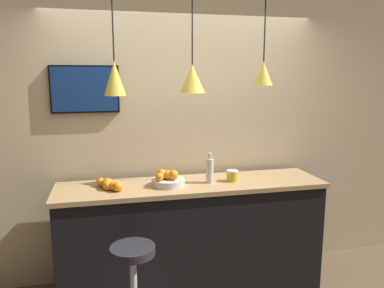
% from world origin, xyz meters
% --- Properties ---
extents(back_wall, '(8.00, 0.06, 2.90)m').
position_xyz_m(back_wall, '(0.00, 0.97, 1.45)').
color(back_wall, beige).
rests_on(back_wall, ground_plane).
extents(service_counter, '(2.35, 0.59, 1.01)m').
position_xyz_m(service_counter, '(0.00, 0.57, 0.51)').
color(service_counter, black).
rests_on(service_counter, ground_plane).
extents(bar_stool, '(0.42, 0.42, 0.74)m').
position_xyz_m(bar_stool, '(-0.57, 0.00, 0.46)').
color(bar_stool, '#B7B7BC').
rests_on(bar_stool, ground_plane).
extents(fruit_bowl, '(0.28, 0.28, 0.15)m').
position_xyz_m(fruit_bowl, '(-0.22, 0.54, 1.06)').
color(fruit_bowl, beige).
rests_on(fruit_bowl, service_counter).
extents(orange_pile, '(0.21, 0.26, 0.09)m').
position_xyz_m(orange_pile, '(-0.72, 0.55, 1.05)').
color(orange_pile, orange).
rests_on(orange_pile, service_counter).
extents(juice_bottle, '(0.07, 0.07, 0.27)m').
position_xyz_m(juice_bottle, '(0.16, 0.54, 1.12)').
color(juice_bottle, silver).
rests_on(juice_bottle, service_counter).
extents(spread_jar, '(0.10, 0.10, 0.10)m').
position_xyz_m(spread_jar, '(0.37, 0.54, 1.06)').
color(spread_jar, gold).
rests_on(spread_jar, service_counter).
extents(pendant_lamp_left, '(0.18, 0.18, 1.02)m').
position_xyz_m(pendant_lamp_left, '(-0.64, 0.56, 1.92)').
color(pendant_lamp_left, black).
extents(pendant_lamp_middle, '(0.22, 0.22, 1.00)m').
position_xyz_m(pendant_lamp_middle, '(0.00, 0.56, 1.92)').
color(pendant_lamp_middle, black).
extents(pendant_lamp_right, '(0.17, 0.17, 0.94)m').
position_xyz_m(pendant_lamp_right, '(0.64, 0.56, 1.97)').
color(pendant_lamp_right, black).
extents(mounted_tv, '(0.59, 0.04, 0.42)m').
position_xyz_m(mounted_tv, '(-0.89, 0.91, 1.82)').
color(mounted_tv, black).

